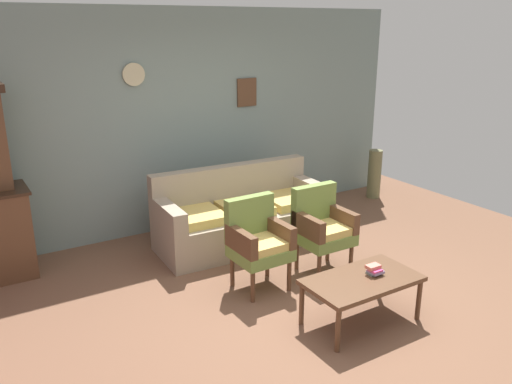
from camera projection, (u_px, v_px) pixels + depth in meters
ground_plane at (308, 312)px, 4.77m from camera, size 7.68×7.68×0.00m
wall_back_with_decor at (183, 121)px, 6.49m from camera, size 6.40×0.09×2.70m
floral_couch at (241, 217)px, 6.18m from camera, size 2.04×0.89×0.90m
armchair_near_cabinet at (258, 240)px, 5.10m from camera, size 0.53×0.50×0.90m
armchair_by_doorway at (322, 226)px, 5.46m from camera, size 0.52×0.49×0.90m
coffee_table at (362, 283)px, 4.51m from camera, size 1.00×0.56×0.42m
book_stack_on_table at (375, 270)px, 4.56m from camera, size 0.15×0.12×0.09m
floor_vase_by_wall at (374, 174)px, 7.83m from camera, size 0.20×0.20×0.73m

